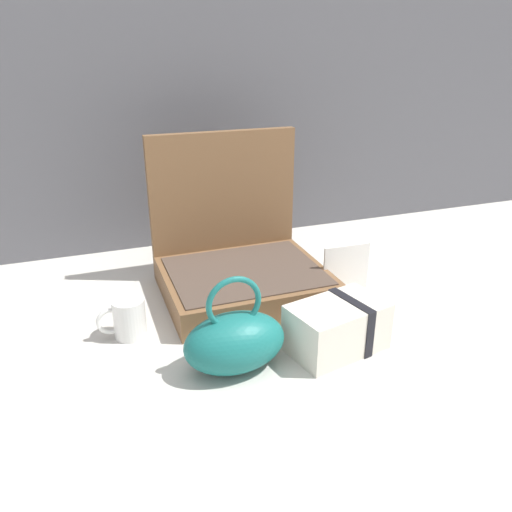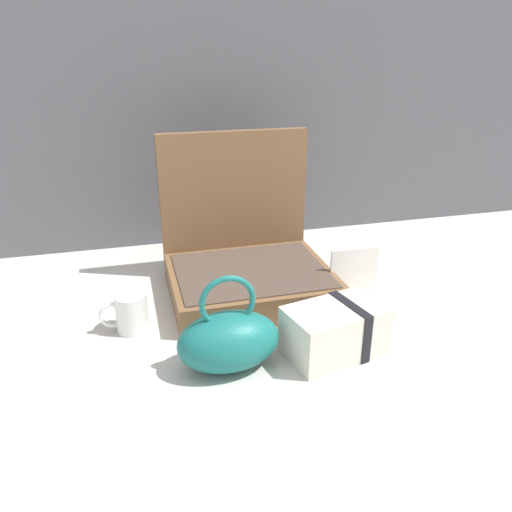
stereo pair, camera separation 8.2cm
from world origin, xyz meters
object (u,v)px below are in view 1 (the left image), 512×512
cream_toiletry_bag (338,327)px  teal_pouch_handbag (235,341)px  info_card_left (346,269)px  coffee_mug (128,318)px  open_suitcase (239,259)px

cream_toiletry_bag → teal_pouch_handbag: bearing=178.5°
teal_pouch_handbag → cream_toiletry_bag: size_ratio=0.94×
info_card_left → coffee_mug: bearing=-175.2°
coffee_mug → teal_pouch_handbag: bearing=-46.6°
open_suitcase → info_card_left: (0.24, -0.11, -0.02)m
cream_toiletry_bag → info_card_left: info_card_left is taller
coffee_mug → info_card_left: bearing=3.2°
open_suitcase → info_card_left: bearing=-23.6°
teal_pouch_handbag → coffee_mug: 0.26m
open_suitcase → cream_toiletry_bag: 0.35m
teal_pouch_handbag → coffee_mug: bearing=133.4°
cream_toiletry_bag → coffee_mug: (-0.39, 0.19, -0.01)m
cream_toiletry_bag → info_card_left: bearing=57.5°
coffee_mug → info_card_left: (0.53, 0.03, 0.02)m
open_suitcase → cream_toiletry_bag: bearing=-72.6°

